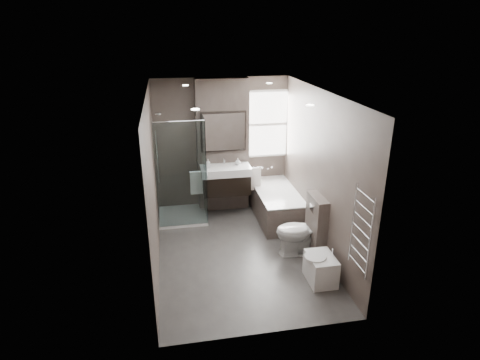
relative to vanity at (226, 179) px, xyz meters
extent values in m
cube|color=#43403D|center=(0.00, -1.43, -0.77)|extent=(2.65, 3.85, 0.05)
cube|color=silver|center=(0.00, -1.43, 1.88)|extent=(2.65, 3.85, 0.05)
cube|color=brown|center=(0.00, 0.50, 0.56)|extent=(2.65, 0.05, 2.60)
cube|color=brown|center=(0.00, -3.35, 0.56)|extent=(2.65, 0.05, 2.60)
cube|color=brown|center=(-1.32, -1.43, 0.56)|extent=(0.05, 3.85, 2.60)
cube|color=brown|center=(1.32, -1.43, 0.56)|extent=(0.05, 3.85, 2.60)
cube|color=#514640|center=(0.00, 0.35, 0.56)|extent=(1.00, 0.25, 2.60)
cube|color=black|center=(0.00, 0.00, -0.08)|extent=(0.90, 0.45, 0.38)
cube|color=white|center=(0.00, 0.00, 0.18)|extent=(0.95, 0.47, 0.15)
cylinder|color=silver|center=(0.00, 0.17, 0.32)|extent=(0.03, 0.03, 0.12)
cylinder|color=silver|center=(0.00, 0.11, 0.37)|extent=(0.02, 0.12, 0.02)
cube|color=black|center=(0.00, 0.19, 0.89)|extent=(0.86, 0.06, 0.76)
cube|color=white|center=(0.00, 0.15, 0.89)|extent=(0.80, 0.02, 0.70)
cube|color=silver|center=(-0.56, -0.02, -0.02)|extent=(0.24, 0.06, 0.44)
cube|color=silver|center=(0.56, -0.02, -0.02)|extent=(0.24, 0.06, 0.44)
cube|color=white|center=(-0.85, 0.02, -0.71)|extent=(0.90, 0.90, 0.06)
cube|color=white|center=(-0.85, -0.42, 0.29)|extent=(0.88, 0.01, 1.94)
cube|color=white|center=(-0.41, 0.02, 0.29)|extent=(0.01, 0.88, 1.94)
cylinder|color=silver|center=(-1.25, 0.02, 0.51)|extent=(0.02, 0.02, 1.00)
cube|color=#514640|center=(0.93, -0.33, -0.47)|extent=(0.75, 1.60, 0.55)
cube|color=white|center=(0.93, -0.33, -0.19)|extent=(0.75, 1.60, 0.03)
cube|color=white|center=(0.93, -0.33, -0.25)|extent=(0.61, 1.42, 0.12)
cube|color=white|center=(0.90, 0.45, 0.93)|extent=(0.98, 0.04, 1.33)
cube|color=white|center=(0.90, 0.43, 0.93)|extent=(0.90, 0.01, 1.25)
cube|color=white|center=(0.90, 0.42, 0.93)|extent=(0.90, 0.01, 0.05)
imported|color=white|center=(0.97, -1.64, -0.34)|extent=(0.83, 0.52, 0.80)
cube|color=#514640|center=(1.21, -1.68, -0.24)|extent=(0.18, 0.55, 1.00)
cube|color=silver|center=(1.11, -1.68, 0.08)|extent=(0.01, 0.16, 0.11)
cube|color=white|center=(1.02, -2.43, -0.54)|extent=(0.37, 0.51, 0.41)
cylinder|color=white|center=(0.92, -2.43, -0.34)|extent=(0.31, 0.31, 0.05)
cylinder|color=silver|center=(1.18, -2.43, -0.26)|extent=(0.02, 0.02, 0.10)
cylinder|color=silver|center=(1.25, -3.26, 0.38)|extent=(0.03, 0.03, 1.10)
cylinder|color=silver|center=(1.25, -2.80, 0.38)|extent=(0.03, 0.03, 1.10)
cube|color=silver|center=(1.25, -3.03, 0.38)|extent=(0.02, 0.46, 1.00)
imported|color=white|center=(-0.33, -0.01, 0.35)|extent=(0.08, 0.08, 0.17)
imported|color=white|center=(0.25, 0.07, 0.33)|extent=(0.10, 0.10, 0.13)
camera|label=1|loc=(-1.03, -7.08, 2.77)|focal=30.00mm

